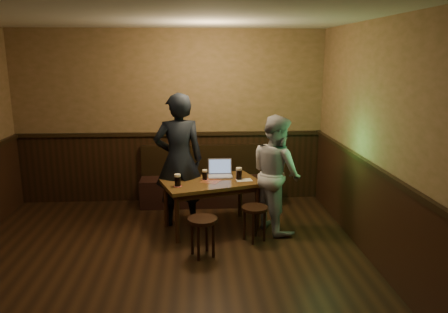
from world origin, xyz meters
name	(u,v)px	position (x,y,z in m)	size (l,w,h in m)	color
room	(156,175)	(0.00, 0.22, 1.20)	(5.04, 6.04, 2.84)	black
bench	(209,185)	(0.61, 2.75, 0.31)	(2.20, 0.50, 0.95)	black
pub_table	(211,188)	(0.61, 1.67, 0.60)	(1.46, 1.10, 0.70)	#513117
stool_left	(203,226)	(0.48, 0.81, 0.39)	(0.47, 0.47, 0.49)	black
stool_right	(255,214)	(1.16, 1.22, 0.37)	(0.42, 0.42, 0.47)	black
pint_left	(178,180)	(0.16, 1.46, 0.78)	(0.11, 0.11, 0.17)	red
pint_mid	(205,175)	(0.53, 1.74, 0.76)	(0.09, 0.09, 0.15)	red
pint_right	(239,173)	(1.01, 1.74, 0.78)	(0.11, 0.11, 0.17)	red
laptop	(220,172)	(0.75, 1.93, 0.75)	(0.34, 0.27, 0.24)	silver
menu	(244,180)	(1.07, 1.69, 0.69)	(0.22, 0.15, 0.00)	silver
person_suit	(179,160)	(0.17, 1.88, 0.95)	(0.69, 0.45, 1.89)	black
person_grey	(276,173)	(1.50, 1.60, 0.81)	(0.79, 0.61, 1.62)	#97979C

